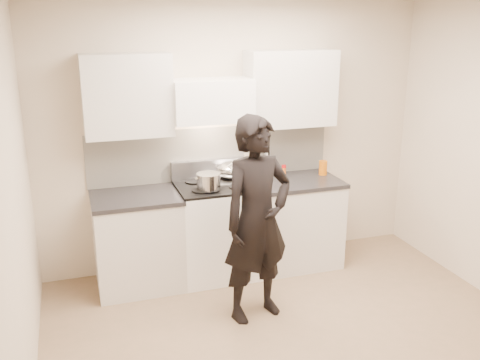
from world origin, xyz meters
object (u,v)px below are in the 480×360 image
utensil_crock (267,167)px  person (257,220)px  counter_right (293,222)px  stove (216,230)px  wok (231,170)px

utensil_crock → person: 1.19m
person → counter_right: bearing=35.9°
stove → counter_right: (0.83, 0.00, -0.01)m
counter_right → utensil_crock: 0.63m
wok → counter_right: bearing=-11.9°
utensil_crock → counter_right: bearing=-42.8°
counter_right → wok: wok is taller
counter_right → person: person is taller
stove → person: bearing=-82.3°
counter_right → utensil_crock: bearing=137.2°
stove → person: 0.96m
stove → counter_right: bearing=0.0°
stove → person: size_ratio=0.54×
wok → person: bearing=-94.7°
person → stove: bearing=83.1°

